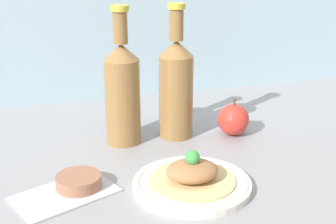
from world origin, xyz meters
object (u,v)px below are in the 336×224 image
(cider_bottle_right, at_px, (176,86))
(apple, at_px, (233,120))
(plated_food, at_px, (190,173))
(cider_bottle_left, at_px, (122,90))
(dipping_bowl, at_px, (79,182))
(plate, at_px, (190,184))

(cider_bottle_right, relative_size, apple, 3.46)
(plated_food, height_order, cider_bottle_right, cider_bottle_right)
(cider_bottle_left, height_order, apple, cider_bottle_left)
(dipping_bowl, bearing_deg, cider_bottle_left, 56.57)
(plated_food, bearing_deg, cider_bottle_left, 106.21)
(cider_bottle_right, bearing_deg, plate, -101.79)
(plate, xyz_separation_m, plated_food, (-0.00, 0.00, 0.02))
(plated_food, bearing_deg, cider_bottle_right, 78.21)
(cider_bottle_right, height_order, dipping_bowl, cider_bottle_right)
(plate, relative_size, cider_bottle_left, 0.72)
(cider_bottle_right, height_order, apple, cider_bottle_right)
(plate, bearing_deg, dipping_bowl, 163.19)
(plate, bearing_deg, plated_food, 93.58)
(cider_bottle_left, xyz_separation_m, dipping_bowl, (-0.13, -0.19, -0.11))
(cider_bottle_left, relative_size, apple, 3.46)
(plated_food, xyz_separation_m, cider_bottle_left, (-0.07, 0.25, 0.09))
(cider_bottle_left, xyz_separation_m, apple, (0.26, -0.03, -0.09))
(plate, distance_m, dipping_bowl, 0.21)
(plated_food, xyz_separation_m, cider_bottle_right, (0.05, 0.25, 0.09))
(plate, height_order, cider_bottle_left, cider_bottle_left)
(plate, distance_m, apple, 0.29)
(cider_bottle_right, bearing_deg, apple, -14.55)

